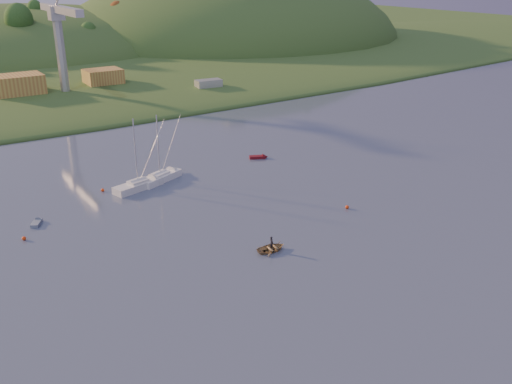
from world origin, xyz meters
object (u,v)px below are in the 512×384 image
sailboat_far (138,185)px  red_tender (261,157)px  sailboat_near (160,177)px  canoe (271,248)px  grey_dinghy (38,221)px

sailboat_far → red_tender: sailboat_far is taller
sailboat_far → red_tender: size_ratio=3.18×
sailboat_far → sailboat_near: bearing=2.9°
sailboat_near → canoe: bearing=-111.5°
sailboat_far → grey_dinghy: bearing=-179.8°
sailboat_far → grey_dinghy: (-15.70, -4.05, -0.51)m
canoe → grey_dinghy: 31.29m
sailboat_near → canoe: size_ratio=2.98×
sailboat_near → red_tender: (19.34, 0.72, -0.47)m
grey_dinghy → sailboat_far: bearing=-46.2°
red_tender → canoe: bearing=-96.3°
red_tender → sailboat_near: bearing=-152.2°
sailboat_far → canoe: (5.24, -27.30, -0.34)m
sailboat_near → sailboat_far: size_ratio=0.97×
sailboat_far → red_tender: (23.53, 2.02, -0.48)m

